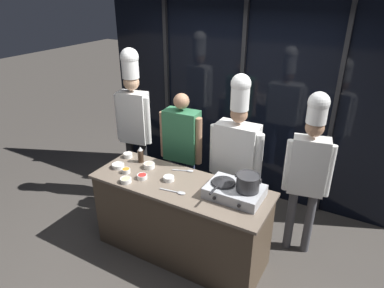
{
  "coord_description": "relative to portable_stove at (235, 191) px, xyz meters",
  "views": [
    {
      "loc": [
        1.59,
        -2.55,
        2.76
      ],
      "look_at": [
        0.0,
        0.25,
        1.25
      ],
      "focal_mm": 32.0,
      "sensor_mm": 36.0,
      "label": 1
    }
  ],
  "objects": [
    {
      "name": "ground_plane",
      "position": [
        -0.58,
        -0.07,
        -0.95
      ],
      "size": [
        24.0,
        24.0,
        0.0
      ],
      "primitive_type": "plane",
      "color": "#47423D"
    },
    {
      "name": "window_wall_back",
      "position": [
        -0.58,
        1.54,
        0.4
      ],
      "size": [
        4.14,
        0.09,
        2.7
      ],
      "color": "black",
      "rests_on": "ground_plane"
    },
    {
      "name": "demo_counter",
      "position": [
        -0.58,
        -0.07,
        -0.5
      ],
      "size": [
        1.9,
        0.68,
        0.9
      ],
      "color": "#4C3D2D",
      "rests_on": "ground_plane"
    },
    {
      "name": "portable_stove",
      "position": [
        0.0,
        0.0,
        0.0
      ],
      "size": [
        0.54,
        0.39,
        0.12
      ],
      "color": "#B2B5BA",
      "rests_on": "demo_counter"
    },
    {
      "name": "frying_pan",
      "position": [
        -0.12,
        -0.0,
        0.08
      ],
      "size": [
        0.24,
        0.41,
        0.04
      ],
      "color": "#232326",
      "rests_on": "portable_stove"
    },
    {
      "name": "stock_pot",
      "position": [
        0.12,
        0.0,
        0.14
      ],
      "size": [
        0.25,
        0.22,
        0.15
      ],
      "color": "#333335",
      "rests_on": "portable_stove"
    },
    {
      "name": "squeeze_bottle_soy",
      "position": [
        -1.22,
        0.12,
        0.03
      ],
      "size": [
        0.07,
        0.07,
        0.19
      ],
      "color": "#332319",
      "rests_on": "demo_counter"
    },
    {
      "name": "prep_bowl_bell_pepper",
      "position": [
        -0.98,
        -0.17,
        -0.03
      ],
      "size": [
        0.11,
        0.11,
        0.05
      ],
      "color": "white",
      "rests_on": "demo_counter"
    },
    {
      "name": "prep_bowl_onion",
      "position": [
        -1.42,
        0.14,
        -0.03
      ],
      "size": [
        0.11,
        0.11,
        0.05
      ],
      "color": "white",
      "rests_on": "demo_counter"
    },
    {
      "name": "prep_bowl_shrimp",
      "position": [
        -1.05,
        0.05,
        -0.03
      ],
      "size": [
        0.12,
        0.12,
        0.05
      ],
      "color": "white",
      "rests_on": "demo_counter"
    },
    {
      "name": "prep_bowl_carrots",
      "position": [
        -1.21,
        -0.16,
        -0.03
      ],
      "size": [
        0.1,
        0.1,
        0.05
      ],
      "color": "white",
      "rests_on": "demo_counter"
    },
    {
      "name": "prep_bowl_bean_sprouts",
      "position": [
        -1.35,
        -0.12,
        -0.03
      ],
      "size": [
        0.14,
        0.14,
        0.05
      ],
      "color": "white",
      "rests_on": "demo_counter"
    },
    {
      "name": "prep_bowl_ginger",
      "position": [
        -1.08,
        -0.31,
        -0.03
      ],
      "size": [
        0.12,
        0.12,
        0.05
      ],
      "color": "white",
      "rests_on": "demo_counter"
    },
    {
      "name": "prep_bowl_garlic",
      "position": [
        -0.71,
        -0.07,
        -0.03
      ],
      "size": [
        0.12,
        0.12,
        0.05
      ],
      "color": "white",
      "rests_on": "demo_counter"
    },
    {
      "name": "serving_spoon_slotted",
      "position": [
        -0.51,
        -0.22,
        -0.05
      ],
      "size": [
        0.28,
        0.08,
        0.02
      ],
      "color": "#B2B5BA",
      "rests_on": "demo_counter"
    },
    {
      "name": "serving_spoon_solid",
      "position": [
        -0.64,
        0.19,
        -0.05
      ],
      "size": [
        0.23,
        0.12,
        0.02
      ],
      "color": "#B2B5BA",
      "rests_on": "demo_counter"
    },
    {
      "name": "chef_head",
      "position": [
        -1.7,
        0.64,
        0.3
      ],
      "size": [
        0.49,
        0.26,
        2.07
      ],
      "rotation": [
        0.0,
        0.0,
        3.32
      ],
      "color": "#232326",
      "rests_on": "ground_plane"
    },
    {
      "name": "person_guest",
      "position": [
        -0.96,
        0.61,
        0.03
      ],
      "size": [
        0.55,
        0.25,
        1.62
      ],
      "rotation": [
        0.0,
        0.0,
        3.22
      ],
      "color": "#2D3856",
      "rests_on": "ground_plane"
    },
    {
      "name": "chef_sous",
      "position": [
        -0.23,
        0.57,
        0.13
      ],
      "size": [
        0.62,
        0.25,
        1.94
      ],
      "rotation": [
        0.0,
        0.0,
        3.15
      ],
      "color": "#2D3856",
      "rests_on": "ground_plane"
    },
    {
      "name": "chef_line",
      "position": [
        0.54,
        0.63,
        0.16
      ],
      "size": [
        0.47,
        0.26,
        1.86
      ],
      "rotation": [
        0.0,
        0.0,
        3.34
      ],
      "color": "#4C4C51",
      "rests_on": "ground_plane"
    }
  ]
}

